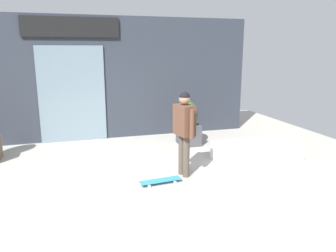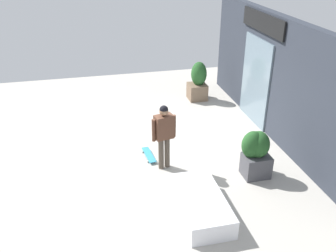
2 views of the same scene
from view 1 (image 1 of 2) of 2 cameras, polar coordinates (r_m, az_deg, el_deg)
The scene contains 6 objects.
ground_plane at distance 6.22m, azimuth -7.13°, elevation -9.57°, with size 12.00×12.00×0.00m, color #B2ADA3.
building_facade at distance 9.08m, azimuth -11.19°, elevation 8.11°, with size 8.14×0.31×3.28m.
skateboarder at distance 6.16m, azimuth 2.87°, elevation 0.10°, with size 0.35×0.60×1.64m.
skateboard at distance 6.04m, azimuth -1.33°, elevation -9.53°, with size 0.79×0.28×0.08m.
planter_box_right at distance 8.33m, azimuth 3.54°, elevation 0.93°, with size 0.56×0.68×1.16m.
snow_ledge at distance 7.45m, azimuth 15.21°, elevation -4.39°, with size 1.80×0.90×0.42m, color white.
Camera 1 is at (-0.88, -5.68, 2.39)m, focal length 34.81 mm.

